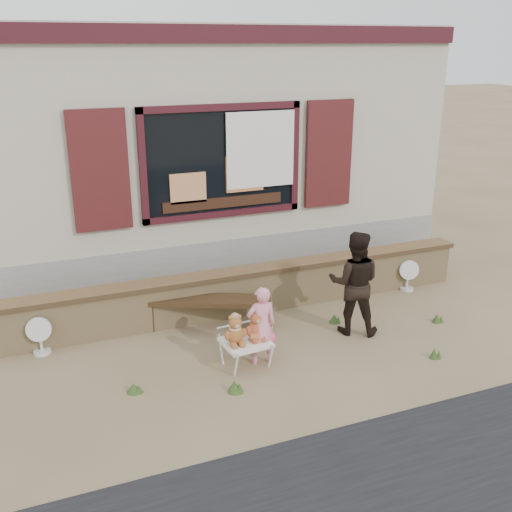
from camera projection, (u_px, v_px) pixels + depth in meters
name	position (u px, v px, depth m)	size (l,w,h in m)	color
ground	(273.00, 341.00, 7.94)	(80.00, 80.00, 0.00)	brown
shopfront	(178.00, 141.00, 11.19)	(8.04, 5.13, 4.00)	#9E9780
brick_wall	(246.00, 290.00, 8.70)	(7.10, 0.36, 0.67)	tan
bench	(207.00, 306.00, 8.20)	(1.75, 1.05, 0.45)	#2F1F10
folding_chair	(246.00, 343.00, 7.24)	(0.59, 0.53, 0.34)	white
teddy_bear_left	(235.00, 329.00, 7.10)	(0.28, 0.24, 0.38)	brown
teddy_bear_right	(256.00, 324.00, 7.23)	(0.28, 0.25, 0.39)	brown
child	(261.00, 326.00, 7.23)	(0.37, 0.24, 1.01)	pink
adult	(354.00, 283.00, 7.97)	(0.70, 0.54, 1.43)	black
fan_left	(40.00, 335.00, 7.55)	(0.33, 0.21, 0.51)	silver
fan_right	(408.00, 275.00, 9.50)	(0.33, 0.21, 0.51)	silver
grass_tufts	(291.00, 355.00, 7.46)	(4.48, 1.48, 0.15)	#314C1E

